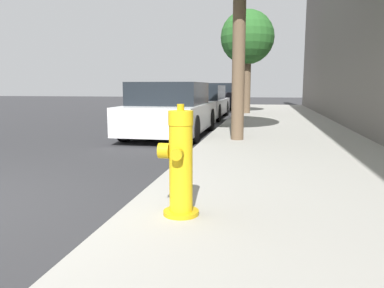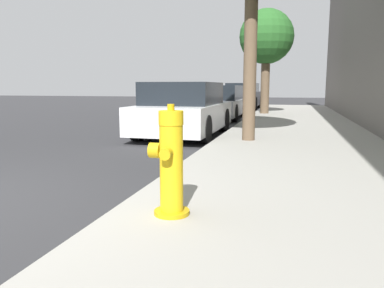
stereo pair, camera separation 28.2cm
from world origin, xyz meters
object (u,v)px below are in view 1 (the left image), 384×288
object	(u,v)px
parked_car_near	(171,110)
parked_car_far	(223,96)
fire_hydrant	(180,164)
parked_car_mid	(202,102)
street_tree_far	(247,38)

from	to	relation	value
parked_car_near	parked_car_far	distance (m)	11.74
fire_hydrant	parked_car_far	world-z (taller)	parked_car_far
parked_car_near	parked_car_mid	size ratio (longest dim) A/B	0.86
parked_car_near	street_tree_far	xyz separation A→B (m)	(1.51, 6.46, 2.47)
fire_hydrant	parked_car_near	xyz separation A→B (m)	(-1.60, 6.02, 0.06)
parked_car_mid	street_tree_far	xyz separation A→B (m)	(1.60, 1.20, 2.49)
parked_car_near	street_tree_far	bearing A→B (deg)	76.85
parked_car_near	parked_car_far	bearing A→B (deg)	90.12
street_tree_far	parked_car_far	bearing A→B (deg)	106.18
parked_car_mid	parked_car_far	world-z (taller)	parked_car_far
parked_car_mid	parked_car_far	distance (m)	6.49
parked_car_mid	street_tree_far	distance (m)	3.20
parked_car_far	street_tree_far	bearing A→B (deg)	-73.82
parked_car_near	parked_car_mid	world-z (taller)	parked_car_near
parked_car_far	street_tree_far	distance (m)	6.01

